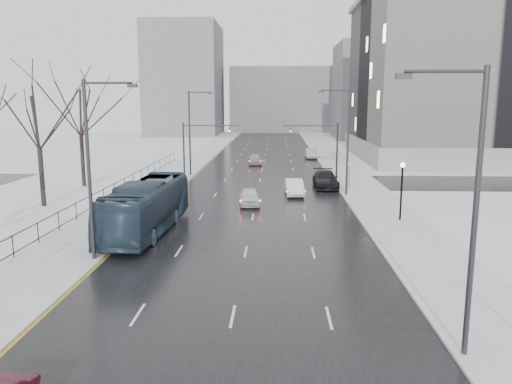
# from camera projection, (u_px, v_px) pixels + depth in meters

# --- Properties ---
(road) EXTENTS (16.00, 150.00, 0.04)m
(road) POSITION_uv_depth(u_px,v_px,m) (263.00, 167.00, 66.96)
(road) COLOR black
(road) RESTS_ON ground
(cross_road) EXTENTS (130.00, 10.00, 0.04)m
(cross_road) POSITION_uv_depth(u_px,v_px,m) (260.00, 182.00, 55.17)
(cross_road) COLOR black
(cross_road) RESTS_ON ground
(sidewalk_left) EXTENTS (5.00, 150.00, 0.16)m
(sidewalk_left) POSITION_uv_depth(u_px,v_px,m) (185.00, 167.00, 67.36)
(sidewalk_left) COLOR silver
(sidewalk_left) RESTS_ON ground
(sidewalk_right) EXTENTS (5.00, 150.00, 0.16)m
(sidewalk_right) POSITION_uv_depth(u_px,v_px,m) (341.00, 167.00, 66.54)
(sidewalk_right) COLOR silver
(sidewalk_right) RESTS_ON ground
(park_strip) EXTENTS (14.00, 150.00, 0.12)m
(park_strip) POSITION_uv_depth(u_px,v_px,m) (116.00, 166.00, 67.74)
(park_strip) COLOR white
(park_strip) RESTS_ON ground
(tree_park_d) EXTENTS (8.75, 8.75, 12.50)m
(tree_park_d) POSITION_uv_depth(u_px,v_px,m) (44.00, 207.00, 42.12)
(tree_park_d) COLOR black
(tree_park_d) RESTS_ON ground
(tree_park_e) EXTENTS (9.45, 9.45, 13.50)m
(tree_park_e) POSITION_uv_depth(u_px,v_px,m) (84.00, 187.00, 51.96)
(tree_park_e) COLOR black
(tree_park_e) RESTS_ON ground
(iron_fence) EXTENTS (0.06, 70.00, 1.30)m
(iron_fence) POSITION_uv_depth(u_px,v_px,m) (81.00, 207.00, 37.83)
(iron_fence) COLOR black
(iron_fence) RESTS_ON sidewalk_left
(streetlight_r_near) EXTENTS (2.95, 0.25, 10.00)m
(streetlight_r_near) POSITION_uv_depth(u_px,v_px,m) (469.00, 201.00, 16.49)
(streetlight_r_near) COLOR #2D2D33
(streetlight_r_near) RESTS_ON ground
(streetlight_r_mid) EXTENTS (2.95, 0.25, 10.00)m
(streetlight_r_mid) POSITION_uv_depth(u_px,v_px,m) (346.00, 136.00, 45.97)
(streetlight_r_mid) COLOR #2D2D33
(streetlight_r_mid) RESTS_ON ground
(streetlight_l_near) EXTENTS (2.95, 0.25, 10.00)m
(streetlight_l_near) POSITION_uv_depth(u_px,v_px,m) (93.00, 162.00, 26.96)
(streetlight_l_near) COLOR #2D2D33
(streetlight_l_near) RESTS_ON ground
(streetlight_l_far) EXTENTS (2.95, 0.25, 10.00)m
(streetlight_l_far) POSITION_uv_depth(u_px,v_px,m) (191.00, 129.00, 58.41)
(streetlight_l_far) COLOR #2D2D33
(streetlight_l_far) RESTS_ON ground
(lamppost_r_mid) EXTENTS (0.36, 0.36, 4.28)m
(lamppost_r_mid) POSITION_uv_depth(u_px,v_px,m) (402.00, 183.00, 36.52)
(lamppost_r_mid) COLOR black
(lamppost_r_mid) RESTS_ON sidewalk_right
(mast_signal_right) EXTENTS (6.10, 0.33, 6.50)m
(mast_signal_right) POSITION_uv_depth(u_px,v_px,m) (327.00, 145.00, 54.14)
(mast_signal_right) COLOR #2D2D33
(mast_signal_right) RESTS_ON ground
(mast_signal_left) EXTENTS (6.10, 0.33, 6.50)m
(mast_signal_left) POSITION_uv_depth(u_px,v_px,m) (193.00, 145.00, 54.72)
(mast_signal_left) COLOR #2D2D33
(mast_signal_left) RESTS_ON ground
(no_uturn_sign) EXTENTS (0.60, 0.06, 2.70)m
(no_uturn_sign) POSITION_uv_depth(u_px,v_px,m) (349.00, 167.00, 50.46)
(no_uturn_sign) COLOR #2D2D33
(no_uturn_sign) RESTS_ON sidewalk_right
(civic_building) EXTENTS (41.00, 31.00, 24.80)m
(civic_building) POSITION_uv_depth(u_px,v_px,m) (496.00, 85.00, 75.35)
(civic_building) COLOR gray
(civic_building) RESTS_ON ground
(bldg_far_right) EXTENTS (24.00, 20.00, 22.00)m
(bldg_far_right) POSITION_uv_depth(u_px,v_px,m) (387.00, 91.00, 117.92)
(bldg_far_right) COLOR slate
(bldg_far_right) RESTS_ON ground
(bldg_far_left) EXTENTS (18.00, 22.00, 28.00)m
(bldg_far_left) POSITION_uv_depth(u_px,v_px,m) (185.00, 80.00, 129.17)
(bldg_far_left) COLOR slate
(bldg_far_left) RESTS_ON ground
(bldg_far_center) EXTENTS (30.00, 18.00, 18.00)m
(bldg_far_center) POSITION_uv_depth(u_px,v_px,m) (284.00, 100.00, 143.79)
(bldg_far_center) COLOR slate
(bldg_far_center) RESTS_ON ground
(bus) EXTENTS (3.50, 12.66, 3.49)m
(bus) POSITION_uv_depth(u_px,v_px,m) (147.00, 207.00, 33.84)
(bus) COLOR #273B4C
(bus) RESTS_ON road
(sedan_center_near) EXTENTS (2.07, 4.38, 1.45)m
(sedan_center_near) POSITION_uv_depth(u_px,v_px,m) (249.00, 196.00, 42.89)
(sedan_center_near) COLOR silver
(sedan_center_near) RESTS_ON road
(sedan_right_near) EXTENTS (1.88, 4.71, 1.52)m
(sedan_right_near) POSITION_uv_depth(u_px,v_px,m) (294.00, 187.00, 47.21)
(sedan_right_near) COLOR white
(sedan_right_near) RESTS_ON road
(sedan_right_far) EXTENTS (2.44, 5.90, 1.71)m
(sedan_right_far) POSITION_uv_depth(u_px,v_px,m) (326.00, 179.00, 51.30)
(sedan_right_far) COLOR black
(sedan_right_far) RESTS_ON road
(sedan_center_far) EXTENTS (2.04, 4.59, 1.54)m
(sedan_center_far) POSITION_uv_depth(u_px,v_px,m) (255.00, 159.00, 69.95)
(sedan_center_far) COLOR #A2A4A7
(sedan_center_far) RESTS_ON road
(sedan_right_distant) EXTENTS (1.75, 4.78, 1.56)m
(sedan_right_distant) POSITION_uv_depth(u_px,v_px,m) (311.00, 153.00, 77.27)
(sedan_right_distant) COLOR #AAA9AE
(sedan_right_distant) RESTS_ON road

